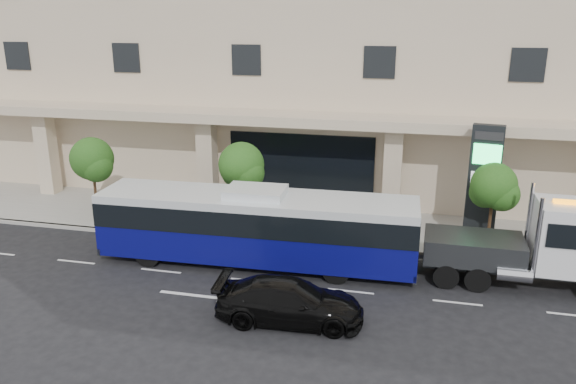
% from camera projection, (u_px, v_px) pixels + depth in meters
% --- Properties ---
extents(ground, '(120.00, 120.00, 0.00)m').
position_uv_depth(ground, '(262.00, 265.00, 24.07)').
color(ground, black).
rests_on(ground, ground).
extents(sidewalk, '(120.00, 6.00, 0.15)m').
position_uv_depth(sidewalk, '(289.00, 224.00, 28.69)').
color(sidewalk, gray).
rests_on(sidewalk, ground).
extents(curb, '(120.00, 0.30, 0.15)m').
position_uv_depth(curb, '(274.00, 246.00, 25.90)').
color(curb, gray).
rests_on(curb, ground).
extents(convention_center, '(60.00, 17.60, 20.00)m').
position_uv_depth(convention_center, '(326.00, 20.00, 35.40)').
color(convention_center, '#C3AE92').
rests_on(convention_center, ground).
extents(tree_left, '(2.27, 2.20, 4.22)m').
position_uv_depth(tree_left, '(93.00, 162.00, 28.64)').
color(tree_left, '#422B19').
rests_on(tree_left, sidewalk).
extents(tree_mid, '(2.28, 2.20, 4.38)m').
position_uv_depth(tree_mid, '(242.00, 168.00, 26.85)').
color(tree_mid, '#422B19').
rests_on(tree_mid, sidewalk).
extents(tree_right, '(2.10, 2.00, 4.04)m').
position_uv_depth(tree_right, '(494.00, 189.00, 24.41)').
color(tree_right, '#422B19').
rests_on(tree_right, sidewalk).
extents(city_bus, '(13.53, 3.24, 3.41)m').
position_uv_depth(city_bus, '(256.00, 226.00, 23.76)').
color(city_bus, black).
rests_on(city_bus, ground).
extents(tow_truck, '(8.76, 2.29, 3.99)m').
position_uv_depth(tow_truck, '(536.00, 248.00, 21.72)').
color(tow_truck, '#2D3033').
rests_on(tow_truck, ground).
extents(black_sedan, '(5.29, 2.46, 1.50)m').
position_uv_depth(black_sedan, '(290.00, 301.00, 19.51)').
color(black_sedan, black).
rests_on(black_sedan, ground).
extents(signage_pylon, '(1.44, 0.74, 5.52)m').
position_uv_depth(signage_pylon, '(483.00, 184.00, 25.44)').
color(signage_pylon, black).
rests_on(signage_pylon, sidewalk).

